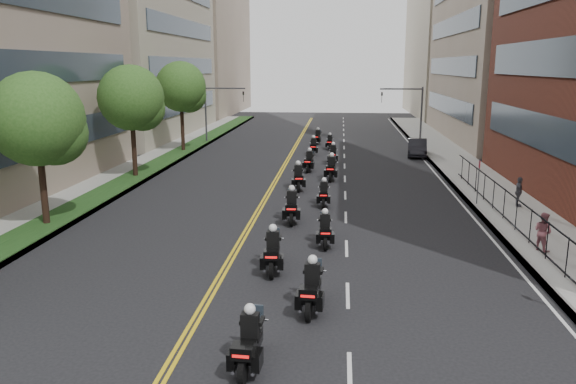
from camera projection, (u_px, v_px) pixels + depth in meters
name	position (u px, v px, depth m)	size (l,w,h in m)	color
ground	(225.00, 368.00, 14.43)	(160.00, 160.00, 0.00)	black
sidewalk_right	(477.00, 180.00, 37.59)	(4.00, 90.00, 0.15)	gray
sidewalk_left	(130.00, 174.00, 39.79)	(4.00, 90.00, 0.15)	gray
grass_strip	(141.00, 173.00, 39.69)	(2.00, 90.00, 0.04)	#143513
building_right_far	(466.00, 29.00, 85.33)	(15.00, 28.00, 26.00)	#A79A87
building_left_far	(186.00, 30.00, 89.30)	(16.00, 28.00, 26.00)	gray
iron_fence	(523.00, 220.00, 24.88)	(0.05, 28.00, 1.50)	black
street_trees	(100.00, 109.00, 32.37)	(4.40, 38.40, 7.98)	#301E15
traffic_signal_right	(411.00, 107.00, 53.52)	(4.09, 0.20, 5.60)	#3F3F44
traffic_signal_left	(215.00, 106.00, 55.27)	(4.09, 0.20, 5.60)	#3F3F44
motorcycle_0	(249.00, 344.00, 14.26)	(0.57, 2.34, 1.73)	black
motorcycle_1	(312.00, 289.00, 17.66)	(0.63, 2.45, 1.81)	black
motorcycle_2	(273.00, 253.00, 21.06)	(0.61, 2.45, 1.81)	black
motorcycle_3	(325.00, 231.00, 24.10)	(0.54, 2.20, 1.62)	black
motorcycle_4	(292.00, 208.00, 27.69)	(0.63, 2.50, 1.85)	black
motorcycle_5	(324.00, 195.00, 30.93)	(0.49, 2.14, 1.58)	black
motorcycle_6	(298.00, 179.00, 34.88)	(0.71, 2.47, 1.83)	black
motorcycle_7	(331.00, 169.00, 37.86)	(0.63, 2.53, 1.86)	black
motorcycle_8	(309.00, 162.00, 41.02)	(0.63, 2.34, 1.73)	black
motorcycle_9	(333.00, 155.00, 44.26)	(0.54, 2.31, 1.71)	black
motorcycle_10	(313.00, 147.00, 48.36)	(0.54, 2.33, 1.72)	black
motorcycle_11	(330.00, 143.00, 51.76)	(0.49, 2.09, 1.54)	black
motorcycle_12	(318.00, 138.00, 55.19)	(0.68, 2.20, 1.63)	black
parked_sedan	(417.00, 148.00, 47.90)	(1.54, 4.42, 1.46)	black
pedestrian_b	(543.00, 231.00, 22.99)	(0.78, 0.61, 1.61)	#8B4B54
pedestrian_c	(519.00, 192.00, 30.17)	(0.94, 0.39, 1.61)	#45444C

